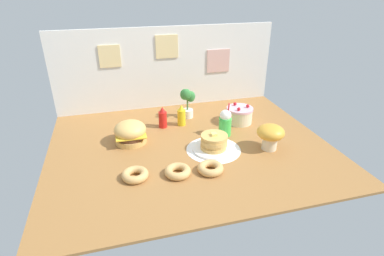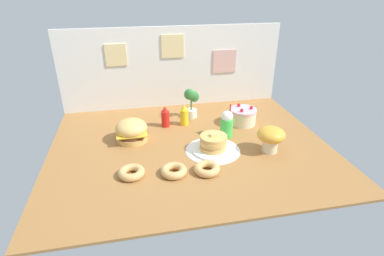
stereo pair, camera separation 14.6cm
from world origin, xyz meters
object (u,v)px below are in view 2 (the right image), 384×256
object	(u,v)px
pancake_stack	(213,144)
donut_vanilla	(207,169)
burger	(132,131)
layer_cake	(243,116)
cream_soda_cup	(227,124)
donut_pink_glaze	(131,172)
donut_chocolate	(174,171)
ketchup_bottle	(165,117)
mushroom_stool	(271,137)
mustard_bottle	(184,116)
potted_plant	(191,102)

from	to	relation	value
pancake_stack	donut_vanilla	world-z (taller)	pancake_stack
burger	layer_cake	distance (m)	1.05
cream_soda_cup	donut_pink_glaze	size ratio (longest dim) A/B	1.61
cream_soda_cup	donut_pink_glaze	world-z (taller)	cream_soda_cup
donut_chocolate	ketchup_bottle	bearing A→B (deg)	87.17
donut_pink_glaze	mushroom_stool	xyz separation A→B (m)	(1.10, 0.13, 0.10)
burger	donut_pink_glaze	world-z (taller)	burger
burger	mustard_bottle	distance (m)	0.54
ketchup_bottle	mushroom_stool	distance (m)	0.99
burger	layer_cake	world-z (taller)	burger
donut_pink_glaze	potted_plant	size ratio (longest dim) A/B	0.61
donut_pink_glaze	ketchup_bottle	bearing A→B (deg)	66.01
pancake_stack	mustard_bottle	xyz separation A→B (m)	(-0.14, 0.52, 0.03)
potted_plant	mushroom_stool	distance (m)	0.92
mustard_bottle	donut_pink_glaze	bearing A→B (deg)	-124.29
mustard_bottle	mushroom_stool	xyz separation A→B (m)	(0.58, -0.63, 0.04)
burger	donut_chocolate	bearing A→B (deg)	-64.22
cream_soda_cup	potted_plant	world-z (taller)	potted_plant
pancake_stack	donut_chocolate	distance (m)	0.45
burger	cream_soda_cup	size ratio (longest dim) A/B	0.88
donut_vanilla	ketchup_bottle	bearing A→B (deg)	103.64
layer_cake	mushroom_stool	size ratio (longest dim) A/B	1.13
ketchup_bottle	burger	bearing A→B (deg)	-145.35
mustard_bottle	donut_vanilla	bearing A→B (deg)	-88.63
cream_soda_cup	donut_pink_glaze	xyz separation A→B (m)	(-0.84, -0.45, -0.09)
donut_vanilla	donut_chocolate	bearing A→B (deg)	174.49
mushroom_stool	mustard_bottle	bearing A→B (deg)	133.02
donut_chocolate	donut_vanilla	world-z (taller)	same
donut_pink_glaze	mustard_bottle	bearing A→B (deg)	55.71
donut_vanilla	mushroom_stool	world-z (taller)	mushroom_stool
burger	potted_plant	bearing A→B (deg)	32.48
cream_soda_cup	donut_chocolate	distance (m)	0.74
donut_chocolate	burger	bearing A→B (deg)	115.78
pancake_stack	mustard_bottle	world-z (taller)	mustard_bottle
ketchup_bottle	donut_chocolate	xyz separation A→B (m)	(-0.04, -0.79, -0.06)
pancake_stack	layer_cake	bearing A→B (deg)	46.74
donut_chocolate	mushroom_stool	world-z (taller)	mushroom_stool
donut_pink_glaze	potted_plant	xyz separation A→B (m)	(0.61, 0.91, 0.13)
burger	potted_plant	distance (m)	0.71
cream_soda_cup	mushroom_stool	xyz separation A→B (m)	(0.26, -0.33, 0.01)
donut_vanilla	pancake_stack	bearing A→B (deg)	66.92
ketchup_bottle	donut_vanilla	size ratio (longest dim) A/B	1.08
potted_plant	cream_soda_cup	bearing A→B (deg)	-64.04
burger	layer_cake	size ratio (longest dim) A/B	1.06
pancake_stack	donut_pink_glaze	xyz separation A→B (m)	(-0.66, -0.23, -0.03)
pancake_stack	cream_soda_cup	xyz separation A→B (m)	(0.18, 0.22, 0.06)
donut_chocolate	potted_plant	distance (m)	1.01
pancake_stack	ketchup_bottle	size ratio (longest dim) A/B	1.70
donut_chocolate	donut_vanilla	bearing A→B (deg)	-5.51
cream_soda_cup	donut_pink_glaze	distance (m)	0.95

